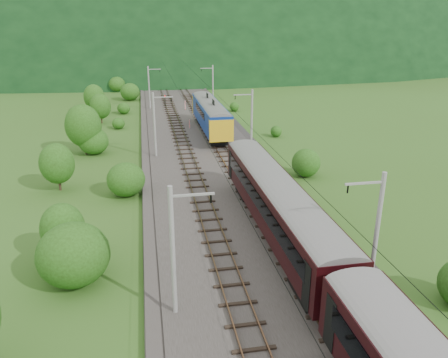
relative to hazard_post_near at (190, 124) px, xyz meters
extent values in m
plane|color=#35551A|center=(0.40, -46.13, -0.99)|extent=(600.00, 600.00, 0.00)
cube|color=#38332D|center=(0.40, -36.13, -0.84)|extent=(14.00, 220.00, 0.30)
cube|color=brown|center=(-2.71, -36.13, -0.50)|extent=(0.08, 220.00, 0.15)
cube|color=brown|center=(-1.28, -36.13, -0.50)|extent=(0.08, 220.00, 0.15)
cube|color=black|center=(-2.00, -36.13, -0.63)|extent=(2.40, 220.00, 0.12)
cube|color=brown|center=(2.09, -36.13, -0.50)|extent=(0.08, 220.00, 0.15)
cube|color=brown|center=(3.52, -36.13, -0.50)|extent=(0.08, 220.00, 0.15)
cube|color=black|center=(2.80, -36.13, -0.63)|extent=(2.40, 220.00, 0.12)
cylinder|color=gray|center=(-5.80, -46.13, 3.31)|extent=(0.28, 0.28, 8.00)
cube|color=gray|center=(-4.60, -46.13, 6.71)|extent=(2.40, 0.12, 0.12)
cylinder|color=black|center=(-3.60, -46.13, 6.41)|extent=(0.10, 0.10, 0.50)
cylinder|color=gray|center=(-5.80, -14.13, 3.31)|extent=(0.28, 0.28, 8.00)
cube|color=gray|center=(-4.60, -14.13, 6.71)|extent=(2.40, 0.12, 0.12)
cylinder|color=black|center=(-3.60, -14.13, 6.41)|extent=(0.10, 0.10, 0.50)
cylinder|color=gray|center=(-5.80, 17.87, 3.31)|extent=(0.28, 0.28, 8.00)
cube|color=gray|center=(-4.60, 17.87, 6.71)|extent=(2.40, 0.12, 0.12)
cylinder|color=black|center=(-3.60, 17.87, 6.41)|extent=(0.10, 0.10, 0.50)
cylinder|color=gray|center=(-5.80, 49.87, 3.31)|extent=(0.28, 0.28, 8.00)
cube|color=gray|center=(-4.60, 49.87, 6.71)|extent=(2.40, 0.12, 0.12)
cylinder|color=black|center=(-3.60, 49.87, 6.41)|extent=(0.10, 0.10, 0.50)
cylinder|color=gray|center=(-5.80, 81.87, 3.31)|extent=(0.28, 0.28, 8.00)
cube|color=gray|center=(-4.60, 81.87, 6.71)|extent=(2.40, 0.12, 0.12)
cylinder|color=black|center=(-3.60, 81.87, 6.41)|extent=(0.10, 0.10, 0.50)
cylinder|color=gray|center=(6.60, -46.13, 3.31)|extent=(0.28, 0.28, 8.00)
cube|color=gray|center=(5.40, -46.13, 6.71)|extent=(2.40, 0.12, 0.12)
cylinder|color=black|center=(4.40, -46.13, 6.41)|extent=(0.10, 0.10, 0.50)
cylinder|color=gray|center=(6.60, -14.13, 3.31)|extent=(0.28, 0.28, 8.00)
cube|color=gray|center=(5.40, -14.13, 6.71)|extent=(2.40, 0.12, 0.12)
cylinder|color=black|center=(4.40, -14.13, 6.41)|extent=(0.10, 0.10, 0.50)
cylinder|color=gray|center=(6.60, 17.87, 3.31)|extent=(0.28, 0.28, 8.00)
cube|color=gray|center=(5.40, 17.87, 6.71)|extent=(2.40, 0.12, 0.12)
cylinder|color=black|center=(4.40, 17.87, 6.41)|extent=(0.10, 0.10, 0.50)
cylinder|color=gray|center=(6.60, 49.87, 3.31)|extent=(0.28, 0.28, 8.00)
cube|color=gray|center=(5.40, 49.87, 6.71)|extent=(2.40, 0.12, 0.12)
cylinder|color=black|center=(4.40, 49.87, 6.41)|extent=(0.10, 0.10, 0.50)
cylinder|color=gray|center=(6.60, 81.87, 3.31)|extent=(0.28, 0.28, 8.00)
cube|color=gray|center=(5.40, 81.87, 6.71)|extent=(2.40, 0.12, 0.12)
cylinder|color=black|center=(4.40, 81.87, 6.41)|extent=(0.10, 0.10, 0.50)
cylinder|color=black|center=(-2.00, -36.13, 6.11)|extent=(0.03, 198.00, 0.03)
cylinder|color=black|center=(2.80, -36.13, 6.11)|extent=(0.03, 198.00, 0.03)
ellipsoid|color=black|center=(0.40, 213.87, -0.99)|extent=(504.00, 360.00, 244.00)
cube|color=black|center=(2.80, -38.00, 2.18)|extent=(3.14, 23.82, 3.25)
cylinder|color=gray|center=(2.80, -38.00, 3.64)|extent=(3.14, 23.70, 3.14)
cube|color=black|center=(1.21, -38.00, 2.57)|extent=(0.05, 20.96, 1.24)
cube|color=black|center=(4.39, -38.00, 2.57)|extent=(0.05, 20.96, 1.24)
cube|color=black|center=(2.80, -46.33, 0.06)|extent=(2.38, 3.46, 0.97)
cube|color=black|center=(2.80, -29.66, 0.06)|extent=(2.38, 3.46, 0.97)
cube|color=navy|center=(2.80, -3.65, 2.18)|extent=(3.14, 19.49, 3.25)
cylinder|color=gray|center=(2.80, -3.65, 3.64)|extent=(3.14, 19.39, 3.14)
cube|color=black|center=(1.21, -3.65, 2.57)|extent=(0.05, 17.15, 1.24)
cube|color=black|center=(4.39, -3.65, 2.57)|extent=(0.05, 17.15, 1.24)
cube|color=black|center=(2.80, -10.47, 0.06)|extent=(2.38, 3.46, 0.97)
cube|color=black|center=(2.80, 3.17, 0.06)|extent=(2.38, 3.46, 0.97)
cube|color=gold|center=(2.80, 5.89, 1.96)|extent=(3.20, 0.50, 2.92)
cube|color=gold|center=(2.80, -13.19, 1.96)|extent=(3.20, 0.50, 2.92)
cube|color=black|center=(2.80, -0.65, 4.40)|extent=(0.08, 1.60, 0.97)
cylinder|color=red|center=(0.00, 0.00, 0.00)|extent=(0.15, 0.15, 1.38)
cylinder|color=red|center=(0.79, 15.36, 0.16)|extent=(0.18, 0.18, 1.70)
cylinder|color=black|center=(-2.78, 19.73, 0.25)|extent=(0.13, 0.13, 1.89)
sphere|color=red|center=(-2.78, 19.73, 1.25)|extent=(0.23, 0.23, 0.23)
ellipsoid|color=#234512|center=(-12.04, -41.46, 1.14)|extent=(4.75, 4.75, 4.27)
ellipsoid|color=#234512|center=(-9.11, -26.30, 0.70)|extent=(3.77, 3.77, 3.39)
ellipsoid|color=#234512|center=(-13.68, -10.92, 0.74)|extent=(3.85, 3.85, 3.47)
ellipsoid|color=#234512|center=(-11.17, 2.81, -0.09)|extent=(2.02, 2.02, 1.81)
ellipsoid|color=#234512|center=(-10.71, 14.73, 0.06)|extent=(2.34, 2.34, 2.10)
ellipsoid|color=#234512|center=(-9.80, 29.24, 0.86)|extent=(4.12, 4.12, 3.70)
ellipsoid|color=#234512|center=(-13.14, 42.24, 0.79)|extent=(3.97, 3.97, 3.57)
cylinder|color=black|center=(-13.13, -38.35, 0.22)|extent=(0.24, 0.24, 2.43)
ellipsoid|color=#234512|center=(-13.13, -38.35, 1.61)|extent=(3.13, 3.13, 3.75)
cylinder|color=black|center=(-15.94, -23.60, 0.36)|extent=(0.24, 0.24, 2.71)
ellipsoid|color=#234512|center=(-15.94, -23.60, 1.91)|extent=(3.49, 3.49, 4.18)
cylinder|color=black|center=(-14.74, -10.85, 0.79)|extent=(0.24, 0.24, 3.56)
ellipsoid|color=#234512|center=(-14.74, -10.85, 2.82)|extent=(4.57, 4.57, 5.49)
cylinder|color=black|center=(-14.16, 7.43, 0.36)|extent=(0.24, 0.24, 2.70)
ellipsoid|color=#234512|center=(-14.16, 7.43, 1.90)|extent=(3.47, 3.47, 4.17)
cylinder|color=black|center=(-15.94, 15.82, 0.48)|extent=(0.24, 0.24, 2.95)
ellipsoid|color=#234512|center=(-15.94, 15.82, 2.17)|extent=(3.79, 3.79, 4.55)
ellipsoid|color=#234512|center=(10.45, -24.10, 0.44)|extent=(3.18, 3.18, 2.86)
ellipsoid|color=#234512|center=(12.29, -6.63, -0.24)|extent=(1.68, 1.68, 1.51)
ellipsoid|color=#234512|center=(10.01, 13.41, -0.19)|extent=(1.78, 1.78, 1.60)
camera|label=1|loc=(-6.84, -67.89, 15.63)|focal=35.00mm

